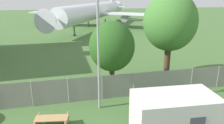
% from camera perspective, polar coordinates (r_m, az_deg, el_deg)
% --- Properties ---
extents(perimeter_fence, '(56.07, 0.07, 1.92)m').
position_cam_1_polar(perimeter_fence, '(16.80, -2.58, -6.68)').
color(perimeter_fence, gray).
rests_on(perimeter_fence, ground).
extents(airplane, '(32.36, 39.01, 11.46)m').
position_cam_1_polar(airplane, '(53.63, -4.56, 13.04)').
color(airplane, white).
rests_on(airplane, ground).
extents(portable_cabin, '(4.63, 2.76, 2.60)m').
position_cam_1_polar(portable_cabin, '(12.90, 15.84, -13.57)').
color(portable_cabin, silver).
rests_on(portable_cabin, ground).
extents(picnic_bench_near_cabin, '(2.13, 1.68, 0.76)m').
position_cam_1_polar(picnic_bench_near_cabin, '(14.00, -15.46, -14.83)').
color(picnic_bench_near_cabin, tan).
rests_on(picnic_bench_near_cabin, ground).
extents(tree_left_of_cabin, '(3.61, 3.61, 5.84)m').
position_cam_1_polar(tree_left_of_cabin, '(17.22, -0.03, 4.03)').
color(tree_left_of_cabin, brown).
rests_on(tree_left_of_cabin, ground).
extents(tree_behind_benches, '(4.83, 4.83, 8.08)m').
position_cam_1_polar(tree_behind_benches, '(20.62, 14.92, 10.04)').
color(tree_behind_benches, '#4C3823').
rests_on(tree_behind_benches, ground).
extents(light_mast, '(0.44, 0.44, 8.94)m').
position_cam_1_polar(light_mast, '(14.22, -3.65, 7.47)').
color(light_mast, '#99999E').
rests_on(light_mast, ground).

